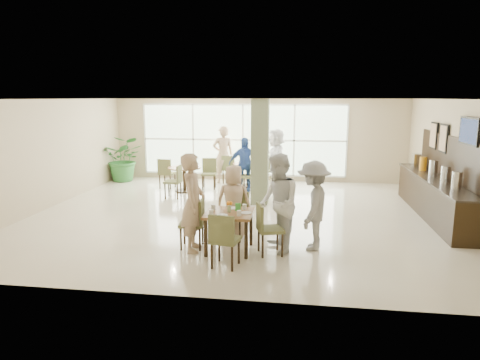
# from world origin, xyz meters

# --- Properties ---
(ground) EXTENTS (10.00, 10.00, 0.00)m
(ground) POSITION_xyz_m (0.00, 0.00, 0.00)
(ground) COLOR beige
(ground) RESTS_ON ground
(room_shell) EXTENTS (10.00, 10.00, 10.00)m
(room_shell) POSITION_xyz_m (0.00, 0.00, 1.70)
(room_shell) COLOR white
(room_shell) RESTS_ON ground
(window_bank) EXTENTS (7.00, 0.04, 7.00)m
(window_bank) POSITION_xyz_m (-0.50, 4.46, 1.40)
(window_bank) COLOR silver
(window_bank) RESTS_ON ground
(column) EXTENTS (0.45, 0.45, 2.80)m
(column) POSITION_xyz_m (0.40, 1.20, 1.40)
(column) COLOR #5C6748
(column) RESTS_ON ground
(main_table) EXTENTS (0.87, 0.87, 0.75)m
(main_table) POSITION_xyz_m (0.19, -2.54, 0.65)
(main_table) COLOR brown
(main_table) RESTS_ON ground
(round_table_left) EXTENTS (1.01, 1.01, 0.75)m
(round_table_left) POSITION_xyz_m (-2.03, 2.40, 0.55)
(round_table_left) COLOR brown
(round_table_left) RESTS_ON ground
(round_table_right) EXTENTS (1.00, 1.00, 0.75)m
(round_table_right) POSITION_xyz_m (-0.19, 3.44, 0.55)
(round_table_right) COLOR brown
(round_table_right) RESTS_ON ground
(chairs_main_table) EXTENTS (2.04, 1.98, 0.95)m
(chairs_main_table) POSITION_xyz_m (0.21, -2.55, 0.47)
(chairs_main_table) COLOR olive
(chairs_main_table) RESTS_ON ground
(chairs_table_left) EXTENTS (1.83, 1.86, 0.95)m
(chairs_table_left) POSITION_xyz_m (-2.06, 2.38, 0.47)
(chairs_table_left) COLOR olive
(chairs_table_left) RESTS_ON ground
(chairs_table_right) EXTENTS (1.91, 1.77, 0.95)m
(chairs_table_right) POSITION_xyz_m (-0.15, 3.42, 0.47)
(chairs_table_right) COLOR olive
(chairs_table_right) RESTS_ON ground
(tabletop_clutter) EXTENTS (0.78, 0.73, 0.21)m
(tabletop_clutter) POSITION_xyz_m (0.21, -2.55, 0.81)
(tabletop_clutter) COLOR white
(tabletop_clutter) RESTS_ON main_table
(buffet_counter) EXTENTS (0.64, 4.70, 1.95)m
(buffet_counter) POSITION_xyz_m (4.70, 0.51, 0.55)
(buffet_counter) COLOR black
(buffet_counter) RESTS_ON ground
(wall_tv) EXTENTS (0.06, 1.00, 0.58)m
(wall_tv) POSITION_xyz_m (4.94, -0.60, 2.15)
(wall_tv) COLOR black
(wall_tv) RESTS_ON ground
(framed_art_a) EXTENTS (0.05, 0.55, 0.70)m
(framed_art_a) POSITION_xyz_m (4.95, 1.00, 1.85)
(framed_art_a) COLOR black
(framed_art_a) RESTS_ON ground
(framed_art_b) EXTENTS (0.05, 0.55, 0.70)m
(framed_art_b) POSITION_xyz_m (4.95, 1.80, 1.85)
(framed_art_b) COLOR black
(framed_art_b) RESTS_ON ground
(potted_plant) EXTENTS (1.56, 1.56, 1.55)m
(potted_plant) POSITION_xyz_m (-4.52, 3.73, 0.78)
(potted_plant) COLOR #2C6F2F
(potted_plant) RESTS_ON ground
(teen_left) EXTENTS (0.51, 0.71, 1.84)m
(teen_left) POSITION_xyz_m (-0.48, -2.60, 0.92)
(teen_left) COLOR tan
(teen_left) RESTS_ON ground
(teen_far) EXTENTS (0.75, 0.44, 1.51)m
(teen_far) POSITION_xyz_m (0.14, -1.71, 0.75)
(teen_far) COLOR tan
(teen_far) RESTS_ON ground
(teen_right) EXTENTS (0.94, 1.07, 1.85)m
(teen_right) POSITION_xyz_m (1.08, -2.45, 0.92)
(teen_right) COLOR white
(teen_right) RESTS_ON ground
(teen_standing) EXTENTS (0.82, 1.19, 1.69)m
(teen_standing) POSITION_xyz_m (1.73, -2.20, 0.85)
(teen_standing) COLOR #9D9D9F
(teen_standing) RESTS_ON ground
(adult_a) EXTENTS (0.98, 0.58, 1.66)m
(adult_a) POSITION_xyz_m (-0.22, 2.69, 0.83)
(adult_a) COLOR #385CA8
(adult_a) RESTS_ON ground
(adult_b) EXTENTS (0.94, 1.80, 1.86)m
(adult_b) POSITION_xyz_m (0.70, 3.52, 0.93)
(adult_b) COLOR white
(adult_b) RESTS_ON ground
(adult_standing) EXTENTS (0.81, 0.67, 1.92)m
(adult_standing) POSITION_xyz_m (-1.08, 3.85, 0.96)
(adult_standing) COLOR tan
(adult_standing) RESTS_ON ground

